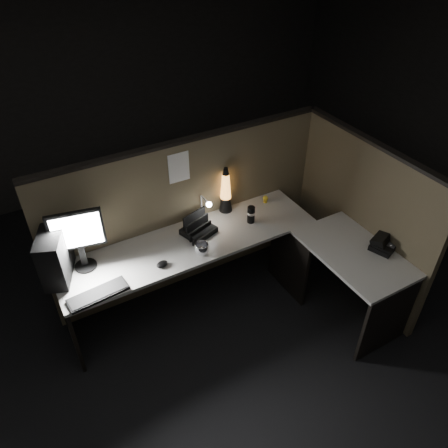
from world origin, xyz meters
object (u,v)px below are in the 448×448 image
lava_lamp (226,193)px  desk_phone (383,243)px  pc_tower (55,256)px  keyboard (98,294)px  monitor (78,235)px

lava_lamp → desk_phone: size_ratio=1.76×
pc_tower → keyboard: size_ratio=0.91×
keyboard → lava_lamp: 1.47m
pc_tower → desk_phone: bearing=-0.5°
pc_tower → lava_lamp: (1.57, 0.13, -0.02)m
lava_lamp → desk_phone: 1.44m
pc_tower → desk_phone: 2.66m
desk_phone → keyboard: bearing=143.8°
keyboard → lava_lamp: lava_lamp is taller
monitor → pc_tower: bearing=-164.4°
pc_tower → monitor: (0.20, 0.02, 0.11)m
pc_tower → monitor: bearing=26.3°
keyboard → desk_phone: 2.35m
keyboard → lava_lamp: size_ratio=0.98×
desk_phone → monitor: bearing=135.4°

